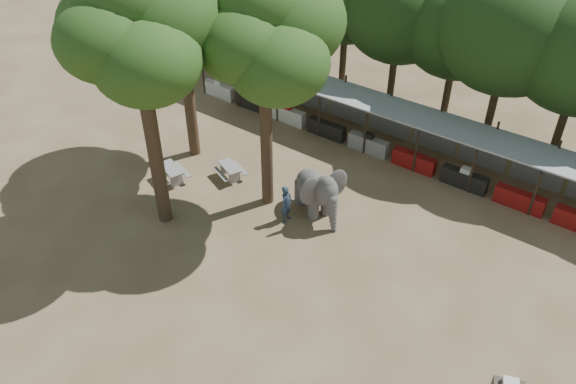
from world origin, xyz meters
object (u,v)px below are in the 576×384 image
Objects in this scene: yard_tree_back at (264,30)px; picnic_table_far at (230,170)px; yard_tree_left at (179,3)px; handler at (286,204)px; yard_tree_center at (136,26)px; picnic_table_near at (172,172)px; elephant at (318,191)px.

picnic_table_far is at bearing 176.25° from yard_tree_back.
yard_tree_left is 5.89× the size of handler.
yard_tree_center reaches higher than handler.
picnic_table_near is at bearing -159.22° from yard_tree_back.
yard_tree_left is at bearing 170.54° from yard_tree_back.
elephant is (8.58, -0.49, -6.93)m from yard_tree_left.
picnic_table_far is (-4.42, 0.99, -0.45)m from handler.
yard_tree_back is 5.74× the size of picnic_table_near.
handler is at bearing -24.95° from yard_tree_back.
elephant is 7.85m from picnic_table_near.
yard_tree_back is 6.10× the size of picnic_table_far.
picnic_table_near is (-7.45, -2.36, -0.74)m from elephant.
handler is 6.71m from picnic_table_near.
elephant is (5.58, 4.51, -7.94)m from yard_tree_center.
picnic_table_far is at bearing 85.35° from yard_tree_center.
picnic_table_far is (3.34, -0.83, -7.72)m from yard_tree_left.
yard_tree_back is 7.85m from handler.
yard_tree_back reaches higher than elephant.
elephant is 1.71× the size of picnic_table_near.
yard_tree_back is (6.00, -1.00, 0.34)m from yard_tree_left.
handler is 4.55m from picnic_table_far.
yard_tree_center is at bearing -126.86° from yard_tree_back.
elephant is 1.81× the size of handler.
yard_tree_left is at bearing 129.53° from picnic_table_near.
yard_tree_left is at bearing -158.27° from elephant.
elephant is at bearing 35.29° from picnic_table_near.
yard_tree_left is 5.92m from yard_tree_center.
elephant reaches higher than handler.
picnic_table_far is at bearing -151.33° from elephant.
picnic_table_far is (2.20, 2.02, -0.04)m from picnic_table_near.
handler is at bearing 33.76° from yard_tree_center.
picnic_table_far is (0.34, 4.18, -8.72)m from yard_tree_center.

